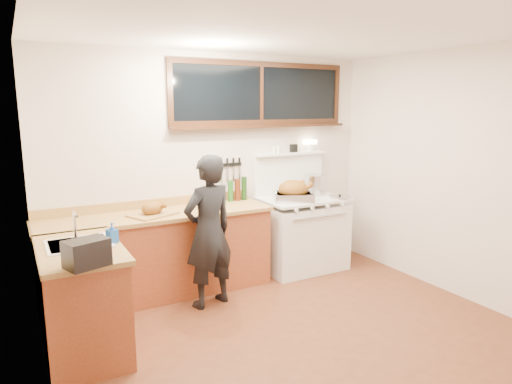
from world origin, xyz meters
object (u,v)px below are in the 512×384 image
vintage_stove (301,232)px  roast_turkey (293,192)px  cutting_board (153,210)px  man (209,232)px

vintage_stove → roast_turkey: size_ratio=2.84×
vintage_stove → cutting_board: vintage_stove is taller
man → roast_turkey: man is taller
roast_turkey → cutting_board: bearing=176.7°
vintage_stove → man: (-1.43, -0.46, 0.31)m
vintage_stove → cutting_board: 1.93m
cutting_board → roast_turkey: roast_turkey is taller
roast_turkey → man: bearing=-164.8°
cutting_board → vintage_stove: bearing=0.8°
man → cutting_board: size_ratio=2.86×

